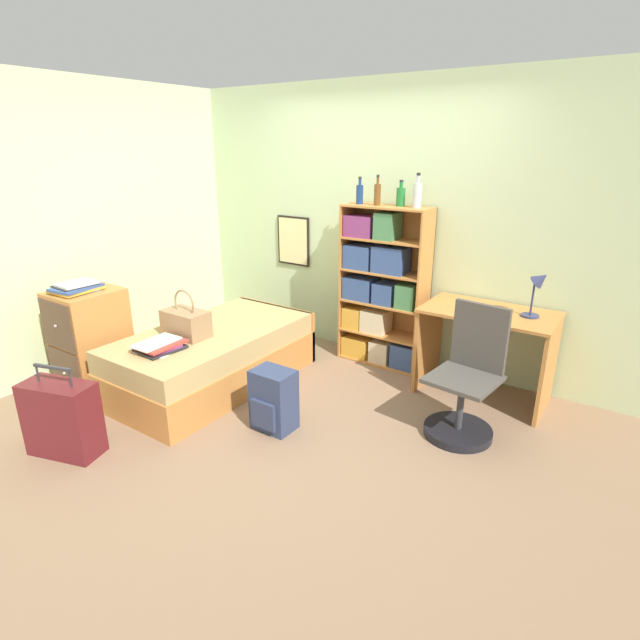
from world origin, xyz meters
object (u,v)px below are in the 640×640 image
(book_stack_on_bed, at_px, (159,346))
(dresser, at_px, (91,340))
(suitcase, at_px, (62,419))
(handbag, at_px, (186,323))
(bottle_clear, at_px, (401,196))
(backpack, at_px, (273,400))
(bed, at_px, (215,357))
(bottle_green, at_px, (360,194))
(bottle_brown, at_px, (377,194))
(desk, at_px, (486,339))
(magazine_pile_on_dresser, at_px, (76,288))
(desk_chair, at_px, (465,395))
(desk_lamp, at_px, (539,286))
(bookcase, at_px, (379,291))
(bottle_blue, at_px, (417,194))

(book_stack_on_bed, height_order, dresser, dresser)
(suitcase, bearing_deg, handbag, 90.08)
(bottle_clear, bearing_deg, backpack, -97.13)
(bed, xyz_separation_m, handbag, (-0.07, -0.23, 0.37))
(bottle_green, bearing_deg, suitcase, -107.27)
(handbag, xyz_separation_m, backpack, (0.99, -0.08, -0.39))
(bottle_brown, height_order, desk, bottle_brown)
(magazine_pile_on_dresser, bearing_deg, bottle_clear, 45.26)
(bottle_green, xyz_separation_m, desk_chair, (1.37, -0.79, -1.30))
(desk_chair, bearing_deg, desk_lamp, 68.61)
(bottle_green, relative_size, desk_chair, 0.25)
(dresser, distance_m, bookcase, 2.61)
(desk, bearing_deg, bottle_brown, 173.29)
(dresser, bearing_deg, bottle_brown, 47.18)
(suitcase, xyz_separation_m, desk, (2.11, 2.45, 0.25))
(book_stack_on_bed, bearing_deg, desk_lamp, 35.10)
(bottle_brown, distance_m, desk, 1.58)
(bottle_blue, bearing_deg, suitcase, -117.42)
(bed, distance_m, desk, 2.33)
(suitcase, xyz_separation_m, dresser, (-0.75, 0.71, 0.17))
(bookcase, distance_m, desk, 1.11)
(bed, height_order, desk, desk)
(suitcase, height_order, bookcase, bookcase)
(bottle_green, distance_m, backpack, 2.06)
(magazine_pile_on_dresser, bearing_deg, bottle_blue, 42.48)
(desk, relative_size, desk_lamp, 2.69)
(suitcase, xyz_separation_m, backpack, (0.99, 1.05, -0.03))
(bookcase, relative_size, desk_lamp, 3.92)
(bookcase, xyz_separation_m, bottle_blue, (0.32, 0.01, 0.91))
(desk_chair, bearing_deg, bottle_blue, 135.19)
(suitcase, relative_size, dresser, 0.75)
(handbag, distance_m, bottle_brown, 2.01)
(dresser, xyz_separation_m, bottle_brown, (1.73, 1.87, 1.17))
(bed, xyz_separation_m, suitcase, (-0.07, -1.36, 0.02))
(suitcase, height_order, magazine_pile_on_dresser, magazine_pile_on_dresser)
(bookcase, bearing_deg, backpack, -91.68)
(handbag, xyz_separation_m, bottle_brown, (0.99, 1.45, 0.99))
(bottle_green, height_order, desk_chair, bottle_green)
(suitcase, height_order, backpack, suitcase)
(bed, height_order, desk_chair, desk_chair)
(suitcase, bearing_deg, dresser, 136.43)
(bed, distance_m, magazine_pile_on_dresser, 1.27)
(handbag, bearing_deg, magazine_pile_on_dresser, -148.75)
(bottle_blue, height_order, desk, bottle_blue)
(magazine_pile_on_dresser, distance_m, backpack, 1.92)
(bottle_clear, height_order, backpack, bottle_clear)
(handbag, relative_size, bottle_blue, 1.39)
(bottle_brown, distance_m, bottle_clear, 0.21)
(bottle_blue, bearing_deg, desk_chair, -44.81)
(suitcase, height_order, desk, desk)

